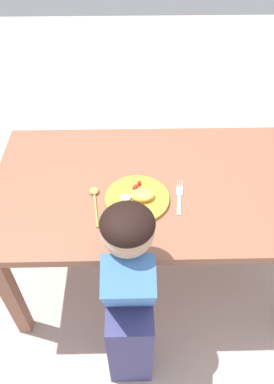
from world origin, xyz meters
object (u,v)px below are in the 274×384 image
plate (138,198)px  person (129,299)px  fork (179,198)px  spoon (95,197)px

plate → person: person is taller
plate → person: bearing=-96.1°
fork → person: bearing=157.8°
plate → fork: (0.18, 0.01, -0.01)m
plate → spoon: 0.19m
spoon → fork: bearing=-98.5°
fork → person: size_ratio=0.22×
fork → spoon: spoon is taller
plate → spoon: plate is taller
fork → plate: bearing=99.8°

